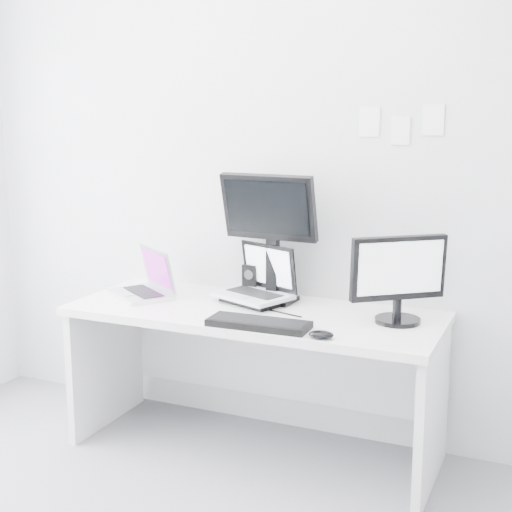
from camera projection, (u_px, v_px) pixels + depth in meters
name	position (u px, v px, depth m)	size (l,w,h in m)	color
back_wall	(282.00, 175.00, 3.69)	(3.60, 3.60, 0.00)	silver
desk	(254.00, 381.00, 3.57)	(1.80, 0.70, 0.73)	white
macbook	(140.00, 272.00, 3.73)	(0.34, 0.26, 0.26)	silver
speaker	(252.00, 279.00, 3.79)	(0.08, 0.08, 0.16)	black
dell_laptop	(252.00, 274.00, 3.59)	(0.36, 0.28, 0.30)	silver
rear_monitor	(270.00, 236.00, 3.60)	(0.49, 0.17, 0.66)	black
samsung_monitor	(399.00, 278.00, 3.25)	(0.45, 0.21, 0.41)	black
keyboard	(259.00, 324.00, 3.22)	(0.46, 0.16, 0.03)	black
mouse	(321.00, 335.00, 3.06)	(0.11, 0.07, 0.04)	black
wall_note_0	(369.00, 122.00, 3.46)	(0.10, 0.00, 0.14)	white
wall_note_1	(400.00, 131.00, 3.41)	(0.09, 0.00, 0.13)	white
wall_note_2	(433.00, 120.00, 3.34)	(0.10, 0.00, 0.14)	white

